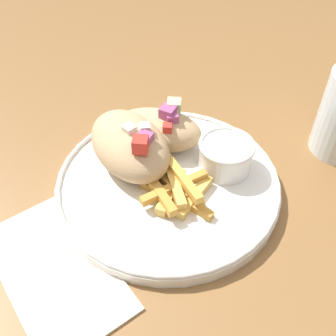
# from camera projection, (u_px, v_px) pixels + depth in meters

# --- Properties ---
(table) EXTENTS (1.54, 1.54, 0.71)m
(table) POSITION_uv_depth(u_px,v_px,m) (214.00, 207.00, 0.52)
(table) COLOR brown
(table) RESTS_ON ground_plane
(napkin) EXTENTS (0.18, 0.11, 0.00)m
(napkin) POSITION_uv_depth(u_px,v_px,m) (55.00, 269.00, 0.39)
(napkin) COLOR silver
(napkin) RESTS_ON table
(plate) EXTENTS (0.26, 0.26, 0.02)m
(plate) POSITION_uv_depth(u_px,v_px,m) (168.00, 182.00, 0.47)
(plate) COLOR white
(plate) RESTS_ON table
(pita_sandwich_near) EXTENTS (0.14, 0.10, 0.07)m
(pita_sandwich_near) POSITION_uv_depth(u_px,v_px,m) (130.00, 145.00, 0.47)
(pita_sandwich_near) COLOR tan
(pita_sandwich_near) RESTS_ON plate
(pita_sandwich_far) EXTENTS (0.13, 0.12, 0.06)m
(pita_sandwich_far) POSITION_uv_depth(u_px,v_px,m) (158.00, 129.00, 0.49)
(pita_sandwich_far) COLOR tan
(pita_sandwich_far) RESTS_ON plate
(fries_pile) EXTENTS (0.10, 0.09, 0.03)m
(fries_pile) POSITION_uv_depth(u_px,v_px,m) (175.00, 189.00, 0.44)
(fries_pile) COLOR #E5B251
(fries_pile) RESTS_ON plate
(sauce_ramekin) EXTENTS (0.07, 0.07, 0.04)m
(sauce_ramekin) POSITION_uv_depth(u_px,v_px,m) (227.00, 155.00, 0.46)
(sauce_ramekin) COLOR white
(sauce_ramekin) RESTS_ON plate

